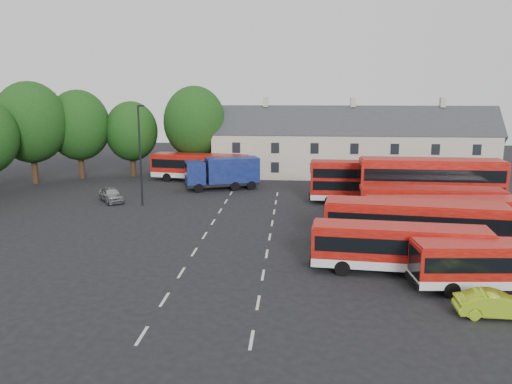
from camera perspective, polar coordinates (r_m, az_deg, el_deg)
ground at (r=36.69m, az=-6.44°, el=-5.84°), size 140.00×140.00×0.00m
lane_markings at (r=38.21m, az=-2.18°, el=-5.06°), size 5.15×33.80×0.01m
treeline at (r=60.52m, az=-22.78°, el=6.64°), size 29.92×32.59×12.01m
terrace_houses at (r=65.15m, az=10.83°, el=5.12°), size 35.70×7.13×10.06m
bus_row_a at (r=30.82m, az=26.43°, el=-7.16°), size 9.97×3.02×2.78m
bus_row_b at (r=31.44m, az=16.06°, el=-5.82°), size 10.62×3.36×2.95m
bus_row_c at (r=35.97m, az=17.67°, el=-3.26°), size 12.41×4.25×3.44m
bus_row_d at (r=39.09m, az=20.66°, el=-2.51°), size 11.52×3.46×3.21m
bus_row_e at (r=42.94m, az=19.34°, el=-1.20°), size 11.51×3.37×3.21m
bus_dd_south at (r=46.65m, az=19.25°, el=0.95°), size 12.36×3.25×5.03m
bus_dd_north at (r=49.72m, az=12.14°, el=1.39°), size 10.23×2.57×4.17m
bus_north at (r=61.05m, az=-6.44°, el=3.08°), size 12.12×4.70×3.35m
box_truck at (r=55.83m, az=-3.76°, el=2.32°), size 8.48×5.08×3.55m
silver_car at (r=51.75m, az=-16.24°, el=-0.30°), size 3.82×4.39×1.43m
lime_car at (r=27.65m, az=25.72°, el=-11.49°), size 3.88×1.43×1.27m
lamppost at (r=48.59m, az=-13.08°, el=4.39°), size 0.66×0.25×9.60m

